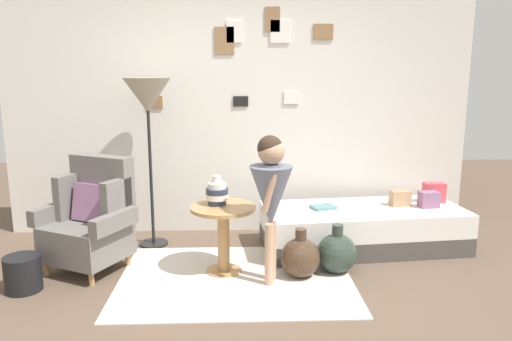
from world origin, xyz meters
TOP-DOWN VIEW (x-y plane):
  - ground_plane at (0.00, 0.00)m, footprint 12.00×12.00m
  - gallery_wall at (0.00, 1.95)m, footprint 4.80×0.12m
  - rug at (-0.03, 0.63)m, footprint 1.91×1.44m
  - armchair at (-1.27, 0.91)m, footprint 0.90×0.82m
  - daybed at (1.20, 1.32)m, footprint 1.97×0.99m
  - pillow_head at (1.95, 1.51)m, footprint 0.21×0.12m
  - pillow_mid at (1.83, 1.32)m, footprint 0.19×0.14m
  - pillow_back at (1.57, 1.40)m, footprint 0.20×0.14m
  - side_table at (-0.13, 0.78)m, footprint 0.55×0.55m
  - vase_striped at (-0.18, 0.83)m, footprint 0.19×0.19m
  - floor_lamp at (-0.85, 1.48)m, footprint 0.44×0.44m
  - person_child at (0.25, 0.54)m, footprint 0.34×0.34m
  - book_on_daybed at (0.81, 1.31)m, footprint 0.26×0.23m
  - demijohn_near at (0.51, 0.65)m, footprint 0.33×0.33m
  - demijohn_far at (0.83, 0.73)m, footprint 0.34×0.34m
  - magazine_basket at (-1.69, 0.48)m, footprint 0.28×0.28m

SIDE VIEW (x-z plane):
  - ground_plane at x=0.00m, z-range 0.00..0.00m
  - rug at x=-0.03m, z-range 0.00..0.01m
  - magazine_basket at x=-1.69m, z-range 0.00..0.28m
  - demijohn_near at x=0.51m, z-range -0.04..0.38m
  - demijohn_far at x=0.83m, z-range -0.04..0.39m
  - daybed at x=1.20m, z-range 0.00..0.40m
  - side_table at x=-0.13m, z-range 0.12..0.71m
  - book_on_daybed at x=0.81m, z-range 0.40..0.43m
  - armchair at x=-1.27m, z-range -0.05..0.92m
  - pillow_back at x=1.57m, z-range 0.40..0.55m
  - pillow_mid at x=1.83m, z-range 0.40..0.55m
  - pillow_head at x=1.95m, z-range 0.40..0.60m
  - vase_striped at x=-0.18m, z-range 0.56..0.81m
  - person_child at x=0.25m, z-range 0.18..1.38m
  - gallery_wall at x=0.00m, z-range 0.00..2.60m
  - floor_lamp at x=-0.85m, z-range 0.60..2.23m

